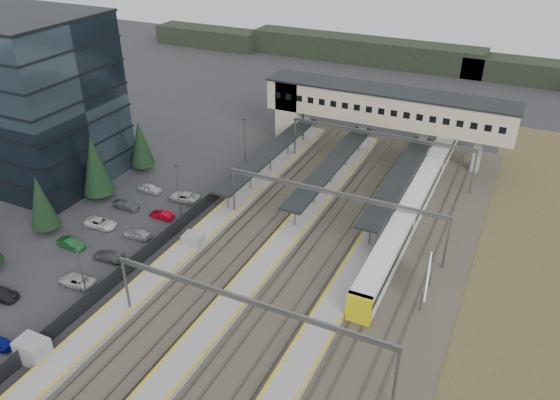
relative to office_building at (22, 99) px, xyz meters
The scene contains 15 objects.
ground 39.86m from the office_building, 18.43° to the right, with size 220.00×220.00×0.00m, color #2B2B2D.
office_building is the anchor object (origin of this frame).
conifer_row 22.40m from the office_building, 48.57° to the right, with size 4.42×49.82×9.50m.
car_park 30.67m from the office_building, 36.98° to the right, with size 10.69×44.63×1.29m.
lampposts 31.00m from the office_building, 21.00° to the right, with size 0.50×53.25×8.07m.
fence 32.32m from the office_building, 13.35° to the right, with size 0.08×90.00×2.00m.
relay_cabin_near 43.26m from the office_building, 44.06° to the right, with size 2.93×2.15×2.42m.
relay_cabin_far 35.94m from the office_building, 12.14° to the right, with size 2.42×2.06×2.11m.
rail_corridor 47.39m from the office_building, ahead, with size 34.00×90.00×0.92m.
canopies 46.29m from the office_building, 19.23° to the left, with size 23.10×30.00×3.28m.
footbridge 53.18m from the office_building, 34.47° to the left, with size 40.40×6.40×11.20m.
gantries 49.23m from the office_building, 10.62° to the right, with size 28.40×62.28×7.17m.
train 59.02m from the office_building, 15.50° to the left, with size 2.61×54.52×3.29m.
billboard 62.17m from the office_building, ahead, with size 0.87×5.37×4.48m.
treeline_far 100.53m from the office_building, 53.31° to the left, with size 170.00×19.00×7.00m.
Camera 1 is at (31.07, -40.84, 38.76)m, focal length 35.00 mm.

